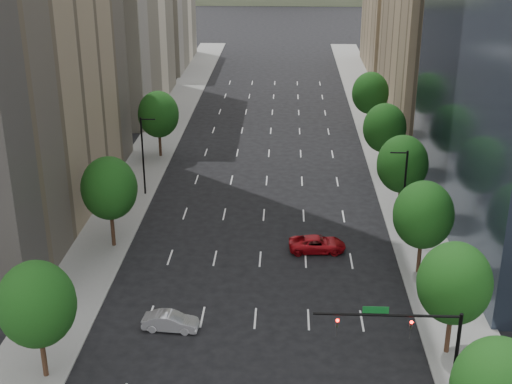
# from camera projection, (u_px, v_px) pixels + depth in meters

# --- Properties ---
(sidewalk_left) EXTENTS (6.00, 200.00, 0.15)m
(sidewalk_left) POSITION_uv_depth(u_px,v_px,m) (118.00, 212.00, 73.81)
(sidewalk_left) COLOR slate
(sidewalk_left) RESTS_ON ground
(sidewalk_right) EXTENTS (6.00, 200.00, 0.15)m
(sidewalk_right) POSITION_uv_depth(u_px,v_px,m) (413.00, 217.00, 72.55)
(sidewalk_right) COLOR slate
(sidewalk_right) RESTS_ON ground
(filler_left) EXTENTS (14.00, 26.00, 18.00)m
(filler_left) POSITION_uv_depth(u_px,v_px,m) (153.00, 20.00, 141.19)
(filler_left) COLOR beige
(filler_left) RESTS_ON ground
(parking_tan_right) EXTENTS (14.00, 30.00, 30.00)m
(parking_tan_right) POSITION_uv_depth(u_px,v_px,m) (441.00, 16.00, 103.57)
(parking_tan_right) COLOR #8C7759
(parking_tan_right) RESTS_ON ground
(filler_right) EXTENTS (14.00, 26.00, 16.00)m
(filler_right) POSITION_uv_depth(u_px,v_px,m) (404.00, 29.00, 136.75)
(filler_right) COLOR #8C7759
(filler_right) RESTS_ON ground
(tree_right_1) EXTENTS (5.20, 5.20, 8.75)m
(tree_right_1) POSITION_uv_depth(u_px,v_px,m) (454.00, 283.00, 48.26)
(tree_right_1) COLOR #382316
(tree_right_1) RESTS_ON ground
(tree_right_2) EXTENTS (5.20, 5.20, 8.61)m
(tree_right_2) POSITION_uv_depth(u_px,v_px,m) (423.00, 215.00, 59.42)
(tree_right_2) COLOR #382316
(tree_right_2) RESTS_ON ground
(tree_right_3) EXTENTS (5.20, 5.20, 8.89)m
(tree_right_3) POSITION_uv_depth(u_px,v_px,m) (402.00, 164.00, 70.42)
(tree_right_3) COLOR #382316
(tree_right_3) RESTS_ON ground
(tree_right_4) EXTENTS (5.20, 5.20, 8.46)m
(tree_right_4) POSITION_uv_depth(u_px,v_px,m) (385.00, 128.00, 83.54)
(tree_right_4) COLOR #382316
(tree_right_4) RESTS_ON ground
(tree_right_5) EXTENTS (5.20, 5.20, 8.75)m
(tree_right_5) POSITION_uv_depth(u_px,v_px,m) (370.00, 93.00, 98.24)
(tree_right_5) COLOR #382316
(tree_right_5) RESTS_ON ground
(tree_left_0) EXTENTS (5.20, 5.20, 8.75)m
(tree_left_0) POSITION_uv_depth(u_px,v_px,m) (37.00, 304.00, 45.70)
(tree_left_0) COLOR #382316
(tree_left_0) RESTS_ON ground
(tree_left_1) EXTENTS (5.20, 5.20, 8.97)m
(tree_left_1) POSITION_uv_depth(u_px,v_px,m) (109.00, 188.00, 64.13)
(tree_left_1) COLOR #382316
(tree_left_1) RESTS_ON ground
(tree_left_2) EXTENTS (5.20, 5.20, 8.68)m
(tree_left_2) POSITION_uv_depth(u_px,v_px,m) (158.00, 114.00, 88.31)
(tree_left_2) COLOR #382316
(tree_left_2) RESTS_ON ground
(streetlight_rn) EXTENTS (1.70, 0.20, 9.00)m
(streetlight_rn) POSITION_uv_depth(u_px,v_px,m) (403.00, 192.00, 66.21)
(streetlight_rn) COLOR black
(streetlight_rn) RESTS_ON ground
(streetlight_ln) EXTENTS (1.70, 0.20, 9.00)m
(streetlight_ln) POSITION_uv_depth(u_px,v_px,m) (143.00, 154.00, 76.56)
(streetlight_ln) COLOR black
(streetlight_ln) RESTS_ON ground
(traffic_signal) EXTENTS (9.12, 0.40, 7.38)m
(traffic_signal) POSITION_uv_depth(u_px,v_px,m) (418.00, 339.00, 43.06)
(traffic_signal) COLOR black
(traffic_signal) RESTS_ON ground
(car_silver) EXTENTS (4.38, 1.82, 1.41)m
(car_silver) POSITION_uv_depth(u_px,v_px,m) (171.00, 322.00, 52.99)
(car_silver) COLOR #A5A5AA
(car_silver) RESTS_ON ground
(car_red_far) EXTENTS (5.46, 2.77, 1.48)m
(car_red_far) POSITION_uv_depth(u_px,v_px,m) (317.00, 244.00, 65.19)
(car_red_far) COLOR #9B0B11
(car_red_far) RESTS_ON ground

